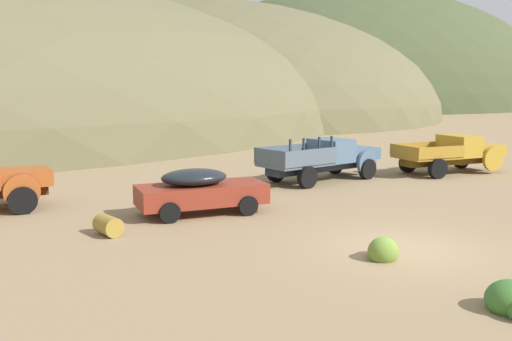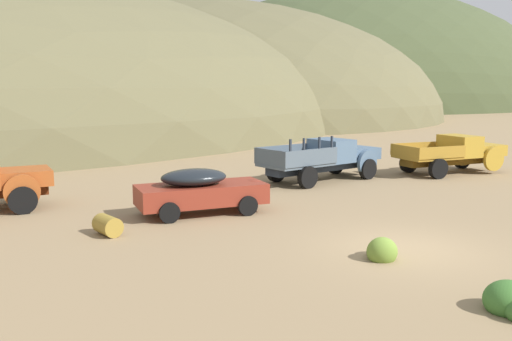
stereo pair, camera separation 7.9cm
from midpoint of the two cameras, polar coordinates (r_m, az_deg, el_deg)
name	(u,v)px [view 1 (the left image)]	position (r m, az deg, el deg)	size (l,w,h in m)	color
ground_plane	(408,248)	(15.64, 15.14, -7.73)	(300.00, 300.00, 0.00)	#937A56
hill_distant	(177,114)	(89.02, -8.09, 5.80)	(71.90, 86.25, 33.73)	brown
hill_far_left	(365,107)	(117.20, 11.11, 6.40)	(90.72, 60.42, 46.46)	#424C2D
car_rust_red	(205,190)	(19.08, -5.34, -2.00)	(4.72, 2.25, 1.57)	maroon
truck_chalk_blue	(329,158)	(26.08, 7.41, 1.26)	(6.56, 3.20, 2.16)	#262D39
truck_mustard	(456,153)	(29.66, 19.77, 1.71)	(5.86, 2.70, 1.89)	#593D12
oil_drum_foreground	(108,226)	(16.90, -15.05, -5.47)	(0.77, 1.00, 0.59)	olive
bush_back_edge	(382,251)	(14.62, 12.63, -8.06)	(0.86, 0.91, 0.74)	olive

